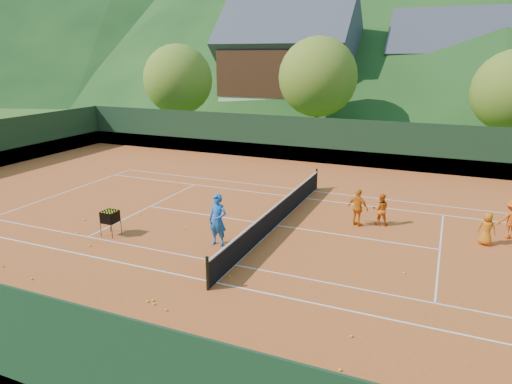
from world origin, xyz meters
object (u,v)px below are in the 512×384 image
at_px(student_d, 511,219).
at_px(student_a, 381,209).
at_px(student_c, 487,229).
at_px(ball_hopper, 110,217).
at_px(tennis_net, 277,214).
at_px(chalet_mid, 453,75).
at_px(student_b, 358,208).
at_px(chalet_left, 289,68).
at_px(coach, 218,220).

bearing_deg(student_d, student_a, -14.67).
height_order(student_c, ball_hopper, student_c).
relative_size(tennis_net, chalet_mid, 0.95).
relative_size(student_a, student_b, 0.86).
bearing_deg(chalet_left, student_b, -65.48).
bearing_deg(student_b, student_c, -159.82).
xyz_separation_m(student_b, student_d, (5.71, 0.96, -0.01)).
bearing_deg(chalet_mid, ball_hopper, -107.26).
bearing_deg(student_b, ball_hopper, 50.64).
bearing_deg(tennis_net, student_c, 8.34).
bearing_deg(chalet_left, chalet_mid, 14.04).
height_order(student_c, tennis_net, student_c).
relative_size(student_c, ball_hopper, 1.28).
height_order(student_a, chalet_left, chalet_left).
bearing_deg(student_a, tennis_net, 12.57).
bearing_deg(student_c, ball_hopper, 34.92).
xyz_separation_m(coach, tennis_net, (1.31, 2.79, -0.49)).
bearing_deg(student_d, chalet_left, -76.02).
bearing_deg(chalet_mid, student_d, -84.94).
bearing_deg(student_a, ball_hopper, 17.47).
distance_m(ball_hopper, chalet_left, 34.21).
height_order(tennis_net, chalet_mid, chalet_mid).
xyz_separation_m(ball_hopper, chalet_mid, (11.68, 37.58, 4.22)).
distance_m(student_d, ball_hopper, 15.62).
xyz_separation_m(coach, chalet_left, (-8.69, 32.79, 4.64)).
xyz_separation_m(chalet_left, chalet_mid, (16.00, 4.00, -0.66)).
xyz_separation_m(tennis_net, chalet_left, (-10.00, 30.00, 5.13)).
bearing_deg(student_b, coach, 64.37).
bearing_deg(student_c, student_a, 6.89).
bearing_deg(student_b, chalet_left, -43.85).
xyz_separation_m(student_c, chalet_left, (-17.93, 28.84, 4.99)).
height_order(student_b, student_c, student_b).
height_order(student_c, student_d, student_d).
relative_size(student_b, tennis_net, 0.13).
distance_m(tennis_net, chalet_left, 32.04).
bearing_deg(chalet_mid, coach, -101.24).
relative_size(tennis_net, chalet_left, 0.87).
relative_size(coach, student_c, 1.55).
distance_m(student_b, ball_hopper, 10.04).
bearing_deg(ball_hopper, tennis_net, 32.26).
relative_size(coach, tennis_net, 0.16).
distance_m(student_a, student_b, 1.00).
distance_m(student_c, student_d, 1.40).
height_order(student_d, ball_hopper, student_d).
bearing_deg(student_c, chalet_mid, -70.94).
distance_m(coach, tennis_net, 3.12).
relative_size(student_d, tennis_net, 0.13).
relative_size(student_c, student_d, 0.82).
height_order(ball_hopper, chalet_mid, chalet_mid).
bearing_deg(student_b, chalet_mid, -73.44).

